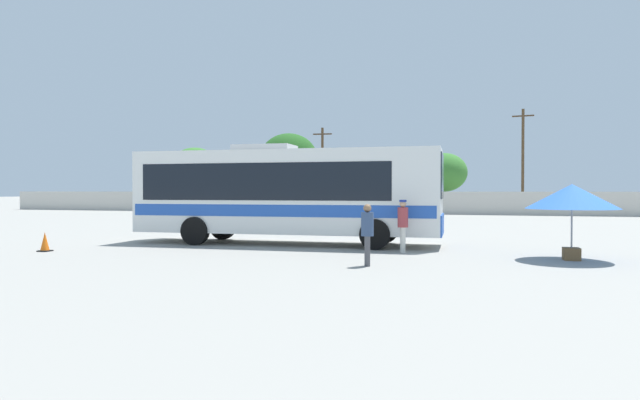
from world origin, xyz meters
TOP-DOWN VIEW (x-y plane):
  - ground_plane at (0.00, 10.00)m, footprint 300.00×300.00m
  - perimeter_wall at (0.00, 28.30)m, footprint 80.00×0.30m
  - coach_bus_white_blue at (0.71, -0.17)m, footprint 11.50×3.07m
  - attendant_by_bus_door at (5.42, -1.76)m, footprint 0.42×0.42m
  - passenger_waiting_on_apron at (4.98, -5.28)m, footprint 0.40×0.40m
  - vendor_umbrella_near_gate_blue at (10.35, -2.40)m, footprint 2.57×2.57m
  - parked_car_leftmost_dark_blue at (-15.56, 24.24)m, footprint 4.60×2.26m
  - parked_car_second_grey at (-9.55, 24.11)m, footprint 4.15×2.09m
  - parked_car_third_silver at (-4.08, 24.11)m, footprint 4.70×2.24m
  - utility_pole_near at (-6.72, 30.44)m, footprint 1.80×0.28m
  - utility_pole_far at (11.10, 31.10)m, footprint 1.80×0.38m
  - roadside_tree_left at (-20.33, 30.73)m, footprint 5.22×5.22m
  - roadside_tree_midleft at (-10.90, 32.70)m, footprint 5.71×5.71m
  - roadside_tree_midright at (4.31, 33.48)m, footprint 4.27×4.27m
  - traffic_cone_on_apron at (-5.89, -4.83)m, footprint 0.36×0.36m

SIDE VIEW (x-z plane):
  - ground_plane at x=0.00m, z-range 0.00..0.00m
  - traffic_cone_on_apron at x=-5.89m, z-range -0.01..0.63m
  - parked_car_third_silver at x=-4.08m, z-range 0.05..1.46m
  - parked_car_second_grey at x=-9.55m, z-range 0.05..1.49m
  - parked_car_leftmost_dark_blue at x=-15.56m, z-range 0.05..1.51m
  - passenger_waiting_on_apron at x=4.98m, z-range 0.11..1.75m
  - perimeter_wall at x=0.00m, z-range 0.00..1.92m
  - attendant_by_bus_door at x=5.42m, z-range 0.12..1.82m
  - vendor_umbrella_near_gate_blue at x=10.35m, z-range 0.71..2.90m
  - coach_bus_white_blue at x=0.71m, z-range 0.12..3.83m
  - roadside_tree_midright at x=4.31m, z-range 0.95..6.49m
  - utility_pole_near at x=-6.72m, z-range 0.18..8.12m
  - roadside_tree_left at x=-20.33m, z-range 0.97..7.36m
  - utility_pole_far at x=11.10m, z-range 0.19..9.24m
  - roadside_tree_midleft at x=-10.90m, z-range 1.44..9.20m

